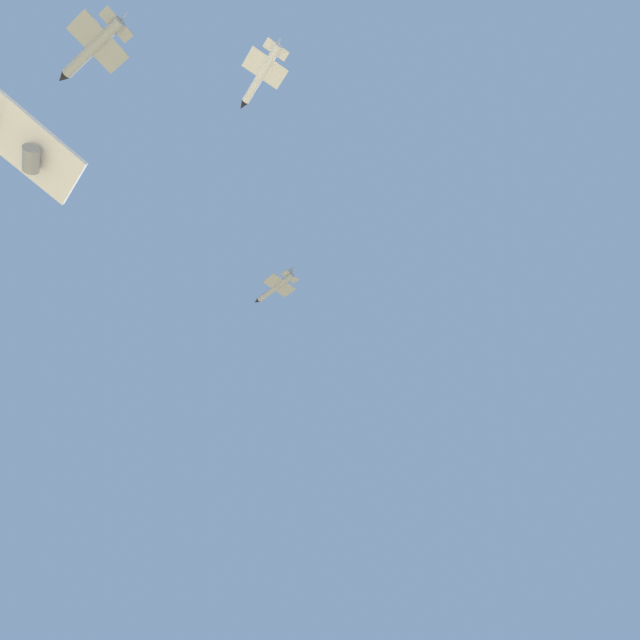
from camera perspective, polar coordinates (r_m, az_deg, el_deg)
chase_jet_lead at (r=136.14m, az=-5.04°, el=3.64°), size 13.81×11.64×4.00m
chase_jet_left_wing at (r=110.97m, az=-6.63°, el=25.72°), size 14.84×9.67×4.00m
chase_jet_trailing at (r=93.48m, az=-24.22°, el=26.07°), size 12.68×12.99×4.00m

